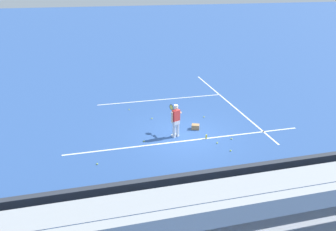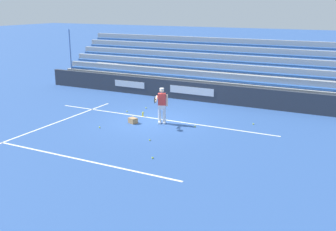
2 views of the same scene
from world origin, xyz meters
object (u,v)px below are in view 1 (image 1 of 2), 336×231
at_px(tennis_player, 176,120).
at_px(tennis_ball_near_player, 231,151).
at_px(tennis_ball_on_baseline, 204,117).
at_px(tennis_ball_stray_back, 231,139).
at_px(tennis_ball_far_left, 144,141).
at_px(water_bottle, 206,137).
at_px(tennis_ball_far_right, 217,143).
at_px(tennis_ball_midcourt, 97,164).
at_px(tennis_ball_toward_net, 129,109).
at_px(tennis_ball_by_box, 152,118).
at_px(ball_box_cardboard, 195,127).

bearing_deg(tennis_player, tennis_ball_near_player, -45.12).
relative_size(tennis_ball_on_baseline, tennis_ball_stray_back, 1.00).
relative_size(tennis_ball_far_left, water_bottle, 0.30).
relative_size(tennis_player, tennis_ball_on_baseline, 25.98).
relative_size(tennis_ball_far_right, tennis_ball_stray_back, 1.00).
height_order(tennis_player, tennis_ball_stray_back, tennis_player).
bearing_deg(tennis_ball_midcourt, water_bottle, 12.13).
relative_size(tennis_ball_on_baseline, tennis_ball_toward_net, 1.00).
xyz_separation_m(tennis_ball_on_baseline, tennis_ball_toward_net, (-4.01, 2.18, 0.00)).
bearing_deg(tennis_ball_by_box, tennis_ball_on_baseline, -9.70).
relative_size(tennis_ball_midcourt, tennis_ball_far_right, 1.00).
height_order(tennis_ball_by_box, water_bottle, water_bottle).
bearing_deg(ball_box_cardboard, tennis_ball_on_baseline, 54.50).
distance_m(tennis_ball_midcourt, water_bottle, 5.52).
bearing_deg(tennis_ball_toward_net, water_bottle, -55.93).
bearing_deg(tennis_ball_near_player, tennis_ball_midcourt, 177.07).
bearing_deg(water_bottle, tennis_player, 156.54).
xyz_separation_m(tennis_ball_far_left, tennis_ball_far_right, (3.41, -1.05, 0.00)).
xyz_separation_m(ball_box_cardboard, tennis_ball_on_baseline, (0.97, 1.35, -0.10)).
distance_m(tennis_ball_on_baseline, tennis_ball_far_right, 3.21).
bearing_deg(ball_box_cardboard, tennis_ball_far_right, -74.55).
relative_size(tennis_ball_far_right, water_bottle, 0.30).
bearing_deg(tennis_ball_by_box, ball_box_cardboard, -43.22).
distance_m(tennis_ball_on_baseline, tennis_ball_midcourt, 7.23).
xyz_separation_m(tennis_player, tennis_ball_near_player, (2.07, -2.08, -0.86)).
distance_m(tennis_ball_far_left, tennis_ball_midcourt, 2.82).
bearing_deg(tennis_player, ball_box_cardboard, 25.36).
bearing_deg(tennis_ball_on_baseline, tennis_ball_toward_net, 151.48).
distance_m(tennis_ball_far_left, water_bottle, 3.11).
height_order(tennis_ball_near_player, tennis_ball_far_left, same).
distance_m(tennis_ball_on_baseline, water_bottle, 2.69).
xyz_separation_m(tennis_ball_near_player, tennis_ball_stray_back, (0.54, 1.10, 0.00)).
height_order(tennis_ball_by_box, tennis_ball_stray_back, same).
bearing_deg(tennis_ball_on_baseline, tennis_ball_midcourt, -149.02).
bearing_deg(tennis_ball_by_box, tennis_ball_far_right, -56.00).
xyz_separation_m(tennis_ball_by_box, tennis_ball_on_baseline, (2.94, -0.50, 0.00)).
xyz_separation_m(ball_box_cardboard, tennis_ball_toward_net, (-3.05, 3.54, -0.10)).
bearing_deg(tennis_player, tennis_ball_on_baseline, 41.28).
bearing_deg(tennis_ball_toward_net, tennis_ball_midcourt, -110.33).
xyz_separation_m(tennis_ball_near_player, water_bottle, (-0.66, 1.47, 0.08)).
xyz_separation_m(tennis_player, tennis_ball_stray_back, (2.61, -0.99, -0.86)).
relative_size(tennis_ball_far_left, tennis_ball_toward_net, 1.00).
bearing_deg(water_bottle, tennis_ball_far_right, -60.82).
height_order(tennis_player, tennis_ball_far_right, tennis_player).
bearing_deg(tennis_ball_on_baseline, tennis_player, -138.72).
height_order(ball_box_cardboard, tennis_ball_midcourt, ball_box_cardboard).
bearing_deg(ball_box_cardboard, tennis_ball_toward_net, 130.75).
relative_size(tennis_player, tennis_ball_near_player, 25.98).
distance_m(tennis_player, tennis_ball_far_left, 1.88).
distance_m(tennis_ball_toward_net, water_bottle, 5.73).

